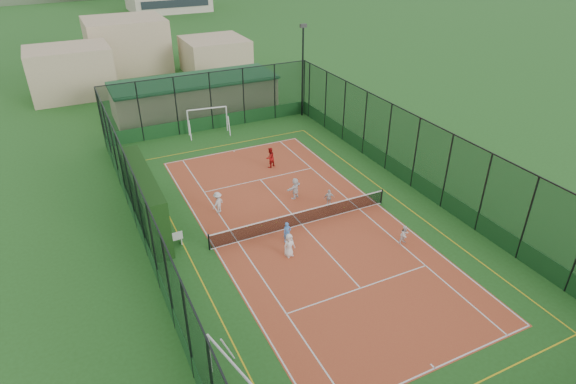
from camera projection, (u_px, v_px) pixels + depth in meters
name	position (u px, v px, depth m)	size (l,w,h in m)	color
ground	(302.00, 225.00, 29.02)	(300.00, 300.00, 0.00)	#24561D
court_slab	(302.00, 225.00, 29.02)	(11.17, 23.97, 0.01)	#AD3B26
tennis_net	(302.00, 217.00, 28.76)	(11.67, 0.12, 1.06)	black
perimeter_fence	(302.00, 189.00, 27.78)	(18.12, 34.12, 5.00)	black
floodlight_ne	(303.00, 72.00, 43.23)	(0.60, 0.26, 8.25)	black
clubhouse	(195.00, 95.00, 45.45)	(15.20, 7.20, 3.15)	tan
hedge_left	(145.00, 199.00, 28.20)	(1.20, 8.02, 3.51)	black
white_bench	(167.00, 240.00, 26.82)	(1.70, 0.47, 0.96)	white
futsal_goal_near	(231.00, 379.00, 18.02)	(0.94, 3.23, 2.08)	white
futsal_goal_far	(208.00, 121.00, 40.95)	(3.42, 0.99, 2.20)	white
child_near_left	(289.00, 245.00, 25.99)	(0.68, 0.44, 1.40)	white
child_near_mid	(287.00, 232.00, 27.17)	(0.46, 0.30, 1.27)	#4F8DE2
child_near_right	(405.00, 235.00, 27.09)	(0.55, 0.43, 1.13)	white
child_far_left	(218.00, 203.00, 29.87)	(0.92, 0.53, 1.43)	silver
child_far_right	(329.00, 198.00, 30.64)	(0.69, 0.29, 1.17)	silver
child_far_back	(295.00, 188.00, 31.46)	(1.33, 0.42, 1.44)	white
coach	(270.00, 158.00, 35.40)	(0.75, 0.58, 1.53)	#A91212
tennis_balls	(283.00, 220.00, 29.35)	(6.47, 0.67, 0.07)	#CCE033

